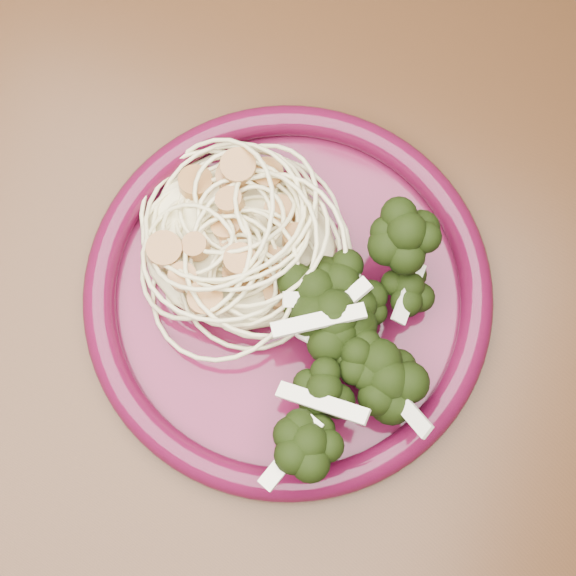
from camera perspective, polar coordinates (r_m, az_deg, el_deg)
The scene contains 6 objects.
dining_table at distance 0.64m, azimuth -0.51°, elevation -8.18°, with size 1.20×0.80×0.75m.
dinner_plate at distance 0.55m, azimuth 0.00°, elevation -0.28°, with size 0.37×0.37×0.02m.
spaghetti_pile at distance 0.55m, azimuth -3.57°, elevation 3.44°, with size 0.14×0.12×0.03m, color #F1E8A9.
scallop_cluster at distance 0.51m, azimuth -3.81°, elevation 4.74°, with size 0.12×0.12×0.04m, color #B77E42, non-canonical shape.
broccoli_pile at distance 0.52m, azimuth 4.64°, elevation -3.97°, with size 0.10×0.16×0.06m, color black.
onion_garnish at distance 0.48m, azimuth 4.96°, elevation -3.13°, with size 0.07×0.10×0.05m, color white, non-canonical shape.
Camera 1 is at (0.04, -0.08, 1.29)m, focal length 50.00 mm.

